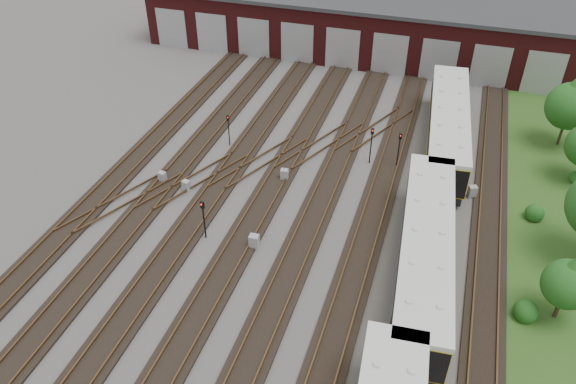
% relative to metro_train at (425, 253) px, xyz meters
% --- Properties ---
extents(ground, '(120.00, 120.00, 0.00)m').
position_rel_metro_train_xyz_m(ground, '(-10.00, -4.94, -2.11)').
color(ground, '#43403E').
rests_on(ground, ground).
extents(track_network, '(30.40, 70.00, 0.33)m').
position_rel_metro_train_xyz_m(track_network, '(-10.17, -4.35, -2.00)').
color(track_network, black).
rests_on(track_network, ground).
extents(maintenance_shed, '(51.00, 12.50, 6.35)m').
position_rel_metro_train_xyz_m(maintenance_shed, '(-10.01, 35.04, 1.10)').
color(maintenance_shed, '#4B1213').
rests_on(maintenance_shed, ground).
extents(grass_verge, '(8.00, 55.00, 0.05)m').
position_rel_metro_train_xyz_m(grass_verge, '(9.00, 5.06, -2.08)').
color(grass_verge, '#2A501A').
rests_on(grass_verge, ground).
extents(metro_train, '(4.25, 48.97, 3.47)m').
position_rel_metro_train_xyz_m(metro_train, '(0.00, 0.00, 0.00)').
color(metro_train, black).
rests_on(metro_train, ground).
extents(signal_mast_0, '(0.29, 0.28, 3.09)m').
position_rel_metro_train_xyz_m(signal_mast_0, '(-14.49, -0.63, -0.11)').
color(signal_mast_0, black).
rests_on(signal_mast_0, ground).
extents(signal_mast_1, '(0.26, 0.25, 2.87)m').
position_rel_metro_train_xyz_m(signal_mast_1, '(-17.51, 10.95, -0.27)').
color(signal_mast_1, black).
rests_on(signal_mast_1, ground).
extents(signal_mast_2, '(0.28, 0.26, 3.22)m').
position_rel_metro_train_xyz_m(signal_mast_2, '(-5.59, 11.89, -0.05)').
color(signal_mast_2, black).
rests_on(signal_mast_2, ground).
extents(signal_mast_3, '(0.25, 0.24, 3.10)m').
position_rel_metro_train_xyz_m(signal_mast_3, '(-3.38, 12.01, -0.13)').
color(signal_mast_3, black).
rests_on(signal_mast_3, ground).
extents(relay_cabinet_0, '(0.64, 0.58, 0.90)m').
position_rel_metro_train_xyz_m(relay_cabinet_0, '(-18.11, 3.87, -1.66)').
color(relay_cabinet_0, '#999B9D').
rests_on(relay_cabinet_0, ground).
extents(relay_cabinet_1, '(0.62, 0.55, 0.91)m').
position_rel_metro_train_xyz_m(relay_cabinet_1, '(-20.39, 4.35, -1.65)').
color(relay_cabinet_1, '#999B9D').
rests_on(relay_cabinet_1, ground).
extents(relay_cabinet_2, '(0.65, 0.54, 1.06)m').
position_rel_metro_train_xyz_m(relay_cabinet_2, '(-10.96, -0.59, -1.58)').
color(relay_cabinet_2, '#999B9D').
rests_on(relay_cabinet_2, ground).
extents(relay_cabinet_3, '(0.64, 0.55, 0.96)m').
position_rel_metro_train_xyz_m(relay_cabinet_3, '(-11.45, 7.48, -1.62)').
color(relay_cabinet_3, '#999B9D').
rests_on(relay_cabinet_3, ground).
extents(relay_cabinet_4, '(0.72, 0.67, 0.97)m').
position_rel_metro_train_xyz_m(relay_cabinet_4, '(2.62, 9.64, -1.62)').
color(relay_cabinet_4, '#999B9D').
rests_on(relay_cabinet_4, ground).
extents(tree_0, '(3.92, 3.92, 6.50)m').
position_rel_metro_train_xyz_m(tree_0, '(9.27, 19.56, 2.07)').
color(tree_0, '#322816').
rests_on(tree_0, ground).
extents(tree_3, '(2.89, 2.89, 4.78)m').
position_rel_metro_train_xyz_m(tree_3, '(7.89, -0.88, 0.96)').
color(tree_3, '#322816').
rests_on(tree_3, ground).
extents(bush_0, '(1.43, 1.43, 1.43)m').
position_rel_metro_train_xyz_m(bush_0, '(6.18, -1.45, -1.39)').
color(bush_0, '#164D16').
rests_on(bush_0, ground).
extents(bush_1, '(1.34, 1.34, 1.34)m').
position_rel_metro_train_xyz_m(bush_1, '(6.98, 8.36, -1.44)').
color(bush_1, '#164D16').
rests_on(bush_1, ground).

